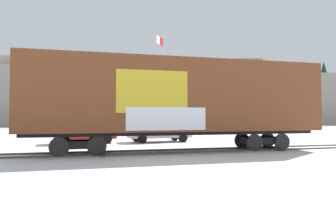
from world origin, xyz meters
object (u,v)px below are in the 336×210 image
at_px(freight_car, 177,98).
at_px(flagpole, 162,73).
at_px(parked_car_red, 84,131).
at_px(parked_car_silver, 159,130).

relative_size(freight_car, flagpole, 1.65).
bearing_deg(parked_car_red, flagpole, 45.43).
height_order(flagpole, parked_car_silver, flagpole).
bearing_deg(parked_car_red, freight_car, -48.37).
distance_m(freight_car, parked_car_silver, 6.71).
bearing_deg(freight_car, parked_car_red, 131.63).
height_order(freight_car, parked_car_red, freight_car).
distance_m(freight_car, parked_car_red, 8.35).
relative_size(freight_car, parked_car_silver, 3.33).
xyz_separation_m(freight_car, parked_car_silver, (-0.08, 6.40, -2.02)).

